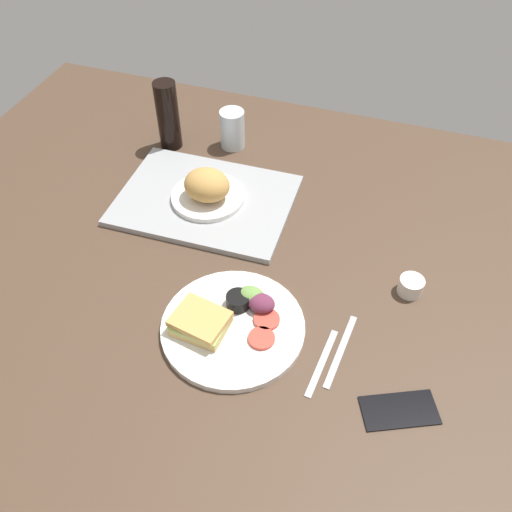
% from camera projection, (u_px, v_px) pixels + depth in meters
% --- Properties ---
extents(ground_plane, '(1.90, 1.50, 0.03)m').
position_uv_depth(ground_plane, '(244.00, 279.00, 1.28)').
color(ground_plane, '#4C3828').
extents(serving_tray, '(0.46, 0.34, 0.02)m').
position_uv_depth(serving_tray, '(205.00, 200.00, 1.44)').
color(serving_tray, '#9EA0A3').
rests_on(serving_tray, ground_plane).
extents(bread_plate_near, '(0.19, 0.19, 0.09)m').
position_uv_depth(bread_plate_near, '(207.00, 189.00, 1.39)').
color(bread_plate_near, white).
rests_on(bread_plate_near, serving_tray).
extents(plate_with_salad, '(0.31, 0.31, 0.05)m').
position_uv_depth(plate_with_salad, '(231.00, 323.00, 1.15)').
color(plate_with_salad, white).
rests_on(plate_with_salad, ground_plane).
extents(drinking_glass, '(0.07, 0.07, 0.11)m').
position_uv_depth(drinking_glass, '(232.00, 129.00, 1.57)').
color(drinking_glass, silver).
rests_on(drinking_glass, ground_plane).
extents(soda_bottle, '(0.06, 0.06, 0.20)m').
position_uv_depth(soda_bottle, '(168.00, 115.00, 1.54)').
color(soda_bottle, black).
rests_on(soda_bottle, ground_plane).
extents(espresso_cup, '(0.06, 0.06, 0.04)m').
position_uv_depth(espresso_cup, '(411.00, 286.00, 1.22)').
color(espresso_cup, silver).
rests_on(espresso_cup, ground_plane).
extents(fork, '(0.03, 0.17, 0.01)m').
position_uv_depth(fork, '(322.00, 362.00, 1.10)').
color(fork, '#B7B7BC').
rests_on(fork, ground_plane).
extents(knife, '(0.03, 0.19, 0.01)m').
position_uv_depth(knife, '(341.00, 350.00, 1.12)').
color(knife, '#B7B7BC').
rests_on(knife, ground_plane).
extents(cell_phone, '(0.16, 0.13, 0.01)m').
position_uv_depth(cell_phone, '(400.00, 410.00, 1.03)').
color(cell_phone, black).
rests_on(cell_phone, ground_plane).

